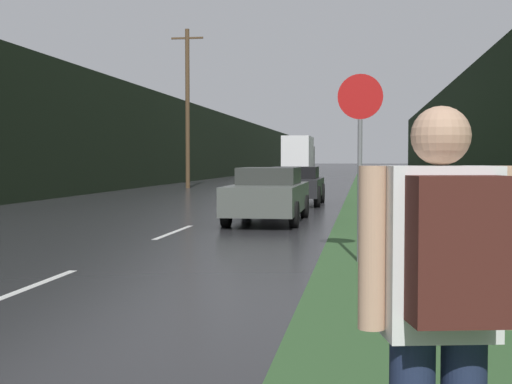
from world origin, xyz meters
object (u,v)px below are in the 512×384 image
object	(u,v)px
hitchhiker_with_backpack	(442,309)
car_passing_near	(269,194)
stop_sign	(360,147)
car_passing_far	(295,185)
delivery_truck	(299,156)

from	to	relation	value
hitchhiker_with_backpack	car_passing_near	distance (m)	15.54
stop_sign	car_passing_far	bearing A→B (deg)	99.46
hitchhiker_with_backpack	car_passing_far	world-z (taller)	hitchhiker_with_backpack
hitchhiker_with_backpack	delivery_truck	size ratio (longest dim) A/B	0.21
hitchhiker_with_backpack	delivery_truck	distance (m)	62.33
car_passing_near	car_passing_far	world-z (taller)	car_passing_near
stop_sign	hitchhiker_with_backpack	size ratio (longest dim) A/B	1.62
stop_sign	car_passing_near	size ratio (longest dim) A/B	0.60
hitchhiker_with_backpack	delivery_truck	world-z (taller)	delivery_truck
delivery_truck	hitchhiker_with_backpack	bearing A→B (deg)	-84.38
car_passing_near	delivery_truck	xyz separation A→B (m)	(-3.41, 46.71, 1.22)
car_passing_far	delivery_truck	distance (m)	39.85
car_passing_near	delivery_truck	distance (m)	46.85
hitchhiker_with_backpack	car_passing_near	xyz separation A→B (m)	(-2.69, 15.31, -0.32)
car_passing_near	stop_sign	bearing A→B (deg)	108.42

